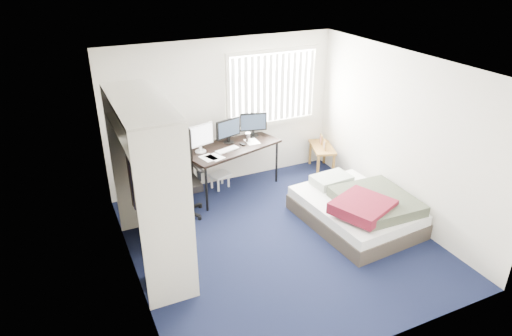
{
  "coord_description": "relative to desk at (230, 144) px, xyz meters",
  "views": [
    {
      "loc": [
        -2.58,
        -4.77,
        3.78
      ],
      "look_at": [
        -0.18,
        0.4,
        1.01
      ],
      "focal_mm": 32.0,
      "sensor_mm": 36.0,
      "label": 1
    }
  ],
  "objects": [
    {
      "name": "ground",
      "position": [
        0.03,
        -1.75,
        -0.82
      ],
      "size": [
        4.2,
        4.2,
        0.0
      ],
      "primitive_type": "plane",
      "color": "black",
      "rests_on": "ground"
    },
    {
      "name": "room_shell",
      "position": [
        0.03,
        -1.75,
        0.69
      ],
      "size": [
        4.2,
        4.2,
        4.2
      ],
      "color": "silver",
      "rests_on": "ground"
    },
    {
      "name": "window_assembly",
      "position": [
        0.93,
        0.29,
        0.78
      ],
      "size": [
        1.72,
        0.09,
        1.32
      ],
      "color": "white",
      "rests_on": "ground"
    },
    {
      "name": "closet",
      "position": [
        -1.64,
        -1.49,
        0.53
      ],
      "size": [
        0.64,
        1.84,
        2.22
      ],
      "color": "beige",
      "rests_on": "ground"
    },
    {
      "name": "desk",
      "position": [
        0.0,
        0.0,
        0.0
      ],
      "size": [
        1.78,
        1.19,
        1.26
      ],
      "color": "black",
      "rests_on": "ground"
    },
    {
      "name": "office_chair",
      "position": [
        -1.0,
        -0.4,
        -0.31
      ],
      "size": [
        0.64,
        0.63,
        1.33
      ],
      "color": "black",
      "rests_on": "ground"
    },
    {
      "name": "footstool",
      "position": [
        -0.17,
        0.1,
        -0.62
      ],
      "size": [
        0.39,
        0.35,
        0.26
      ],
      "color": "white",
      "rests_on": "ground"
    },
    {
      "name": "nightstand",
      "position": [
        1.78,
        -0.08,
        -0.39
      ],
      "size": [
        0.57,
        0.8,
        0.68
      ],
      "color": "brown",
      "rests_on": "ground"
    },
    {
      "name": "bed",
      "position": [
        1.29,
        -1.86,
        -0.56
      ],
      "size": [
        1.46,
        1.87,
        0.59
      ],
      "color": "#383028",
      "rests_on": "ground"
    },
    {
      "name": "pine_box",
      "position": [
        -1.62,
        -1.92,
        -0.66
      ],
      "size": [
        0.44,
        0.34,
        0.32
      ],
      "primitive_type": "cube",
      "rotation": [
        0.0,
        0.0,
        -0.04
      ],
      "color": "#AC7C56",
      "rests_on": "ground"
    }
  ]
}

